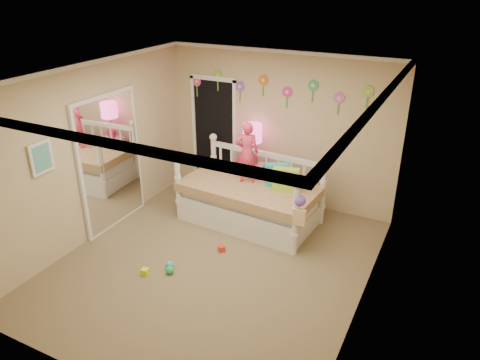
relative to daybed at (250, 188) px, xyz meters
The scene contains 18 objects.
floor 1.43m from the daybed, 86.44° to the right, with size 4.00×4.50×0.01m, color #7F684C.
ceiling 2.40m from the daybed, 86.44° to the right, with size 4.00×4.50×0.01m, color white.
back_wall 1.19m from the daybed, 85.15° to the left, with size 4.00×0.01×2.60m, color tan.
left_wall 2.42m from the daybed, 145.92° to the right, with size 0.01×4.50×2.60m, color tan.
right_wall 2.55m from the daybed, 31.97° to the right, with size 0.01×4.50×2.60m, color tan.
crown_molding 2.37m from the daybed, 86.44° to the right, with size 4.00×4.50×0.06m, color white, non-canonical shape.
daybed is the anchor object (origin of this frame).
pillow_turquoise 0.49m from the daybed, 23.20° to the left, with size 0.35×0.12×0.35m, color #24B8AC.
pillow_lime 0.64m from the daybed, ahead, with size 0.39×0.14×0.37m, color #A3D13F.
child 0.57m from the daybed, 138.46° to the left, with size 0.36×0.24×0.98m, color #ED365C.
nightstand 0.82m from the daybed, 112.67° to the left, with size 0.40×0.31×0.67m, color white.
table_lamp 0.96m from the daybed, 112.67° to the left, with size 0.33×0.33×0.72m.
closet_doorway 1.56m from the daybed, 141.31° to the left, with size 0.90×0.04×2.07m, color black.
flower_decals 1.65m from the daybed, 90.57° to the left, with size 3.40×0.02×0.50m, color #B2668C, non-canonical shape.
mirror_closet 2.18m from the daybed, 152.02° to the right, with size 0.07×1.30×2.10m, color white.
wall_picture 3.05m from the daybed, 130.68° to the right, with size 0.05×0.34×0.42m, color white.
hanging_bag 1.20m from the daybed, 30.08° to the right, with size 0.20×0.16×0.36m, color beige, non-canonical shape.
toy_scatter 1.59m from the daybed, 100.65° to the right, with size 0.80×1.30×0.11m, color #996666, non-canonical shape.
Camera 1 is at (2.70, -4.56, 3.70)m, focal length 34.13 mm.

